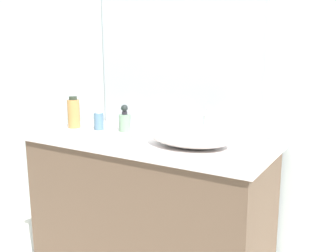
% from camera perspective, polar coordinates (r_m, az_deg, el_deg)
% --- Properties ---
extents(bathroom_wall_rear, '(6.00, 0.06, 2.60)m').
position_cam_1_polar(bathroom_wall_rear, '(2.12, -0.28, 10.58)').
color(bathroom_wall_rear, silver).
rests_on(bathroom_wall_rear, ground).
extents(vanity_counter, '(1.32, 0.58, 0.90)m').
position_cam_1_polar(vanity_counter, '(2.00, -3.28, -14.60)').
color(vanity_counter, brown).
rests_on(vanity_counter, ground).
extents(wall_mirror_panel, '(1.06, 0.01, 1.23)m').
position_cam_1_polar(wall_mirror_panel, '(2.06, 1.12, 16.68)').
color(wall_mirror_panel, '#B2BCC6').
rests_on(wall_mirror_panel, vanity_counter).
extents(sink_basin, '(0.42, 0.29, 0.10)m').
position_cam_1_polar(sink_basin, '(1.66, 3.73, -1.63)').
color(sink_basin, silver).
rests_on(sink_basin, vanity_counter).
extents(faucet, '(0.03, 0.13, 0.18)m').
position_cam_1_polar(faucet, '(1.79, 6.16, 0.97)').
color(faucet, silver).
rests_on(faucet, vanity_counter).
extents(soap_dispenser, '(0.07, 0.07, 0.16)m').
position_cam_1_polar(soap_dispenser, '(2.01, -7.10, 0.86)').
color(soap_dispenser, gray).
rests_on(soap_dispenser, vanity_counter).
extents(lotion_bottle, '(0.07, 0.07, 0.19)m').
position_cam_1_polar(lotion_bottle, '(2.18, -15.18, 2.06)').
color(lotion_bottle, '#B48044').
rests_on(lotion_bottle, vanity_counter).
extents(perfume_bottle, '(0.06, 0.06, 0.12)m').
position_cam_1_polar(perfume_bottle, '(2.08, -11.27, 0.85)').
color(perfume_bottle, slate).
rests_on(perfume_bottle, vanity_counter).
extents(candle_jar, '(0.06, 0.06, 0.04)m').
position_cam_1_polar(candle_jar, '(1.86, -5.09, -1.13)').
color(candle_jar, silver).
rests_on(candle_jar, vanity_counter).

